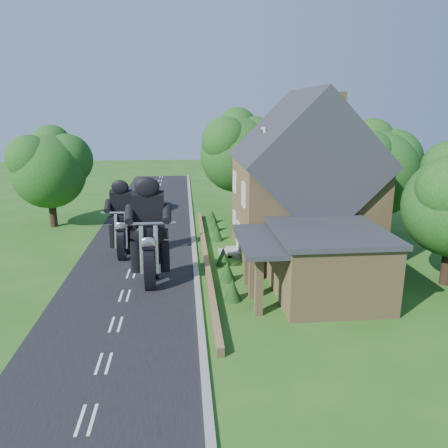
{
  "coord_description": "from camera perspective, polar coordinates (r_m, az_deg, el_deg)",
  "views": [
    {
      "loc": [
        3.08,
        -20.46,
        9.04
      ],
      "look_at": [
        5.25,
        2.97,
        2.8
      ],
      "focal_mm": 35.0,
      "sensor_mm": 36.0,
      "label": 1
    }
  ],
  "objects": [
    {
      "name": "house",
      "position": [
        27.88,
        10.24,
        4.91
      ],
      "size": [
        9.54,
        8.64,
        10.24
      ],
      "color": "#987B4D",
      "rests_on": "ground"
    },
    {
      "name": "shrub_a",
      "position": [
        21.35,
        1.12,
        -8.59
      ],
      "size": [
        0.9,
        0.9,
        1.1
      ],
      "primitive_type": "cone",
      "color": "black",
      "rests_on": "ground"
    },
    {
      "name": "shrub_b",
      "position": [
        23.65,
        0.45,
        -6.19
      ],
      "size": [
        0.9,
        0.9,
        1.1
      ],
      "primitive_type": "cone",
      "color": "black",
      "rests_on": "ground"
    },
    {
      "name": "tree_far_road",
      "position": [
        36.21,
        -21.36,
        7.18
      ],
      "size": [
        6.08,
        5.6,
        7.84
      ],
      "color": "black",
      "rests_on": "ground"
    },
    {
      "name": "shrub_d",
      "position": [
        30.74,
        -0.95,
        -1.18
      ],
      "size": [
        0.9,
        0.9,
        1.1
      ],
      "primitive_type": "cone",
      "color": "black",
      "rests_on": "ground"
    },
    {
      "name": "shrub_c",
      "position": [
        25.98,
        -0.11,
        -4.22
      ],
      "size": [
        0.9,
        0.9,
        1.1
      ],
      "primitive_type": "cone",
      "color": "black",
      "rests_on": "ground"
    },
    {
      "name": "motorcycle_follow",
      "position": [
        27.92,
        -12.89,
        -2.84
      ],
      "size": [
        0.57,
        1.61,
        1.47
      ],
      "primitive_type": null,
      "rotation": [
        0.0,
        0.0,
        3.03
      ],
      "color": "black",
      "rests_on": "ground"
    },
    {
      "name": "tree_behind_left",
      "position": [
        38.07,
        2.43,
        9.86
      ],
      "size": [
        6.94,
        6.4,
        9.16
      ],
      "color": "black",
      "rests_on": "ground"
    },
    {
      "name": "road",
      "position": [
        22.57,
        -12.85,
        -9.12
      ],
      "size": [
        7.0,
        80.0,
        0.02
      ],
      "primitive_type": "cube",
      "color": "black",
      "rests_on": "ground"
    },
    {
      "name": "shrub_f",
      "position": [
        35.56,
        -1.57,
        1.03
      ],
      "size": [
        0.9,
        0.9,
        1.1
      ],
      "primitive_type": "cone",
      "color": "black",
      "rests_on": "ground"
    },
    {
      "name": "garden_wall",
      "position": [
        26.98,
        -2.42,
        -4.29
      ],
      "size": [
        0.3,
        22.0,
        0.4
      ],
      "primitive_type": "cube",
      "color": "#987B4D",
      "rests_on": "ground"
    },
    {
      "name": "tree_behind_house",
      "position": [
        38.35,
        11.73,
        10.34
      ],
      "size": [
        7.81,
        7.2,
        10.08
      ],
      "color": "black",
      "rests_on": "ground"
    },
    {
      "name": "motorcycle_lead",
      "position": [
        23.32,
        -9.49,
        -5.88
      ],
      "size": [
        0.49,
        1.86,
        1.73
      ],
      "primitive_type": null,
      "rotation": [
        0.0,
        0.0,
        3.13
      ],
      "color": "black",
      "rests_on": "ground"
    },
    {
      "name": "ground",
      "position": [
        22.58,
        -12.85,
        -9.15
      ],
      "size": [
        120.0,
        120.0,
        0.0
      ],
      "primitive_type": "plane",
      "color": "#265618",
      "rests_on": "ground"
    },
    {
      "name": "annex",
      "position": [
        22.03,
        13.02,
        -4.82
      ],
      "size": [
        7.05,
        5.94,
        3.44
      ],
      "color": "#987B4D",
      "rests_on": "ground"
    },
    {
      "name": "tree_house_right",
      "position": [
        32.32,
        19.74,
        7.14
      ],
      "size": [
        6.51,
        6.0,
        8.4
      ],
      "color": "black",
      "rests_on": "ground"
    },
    {
      "name": "shrub_e",
      "position": [
        33.14,
        -1.28,
        0.0
      ],
      "size": [
        0.9,
        0.9,
        1.1
      ],
      "primitive_type": "cone",
      "color": "black",
      "rests_on": "ground"
    },
    {
      "name": "kerb",
      "position": [
        22.35,
        -3.43,
        -8.87
      ],
      "size": [
        0.3,
        80.0,
        0.12
      ],
      "primitive_type": "cube",
      "color": "gray",
      "rests_on": "ground"
    }
  ]
}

